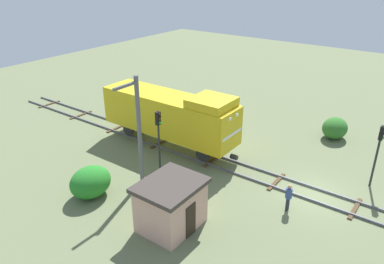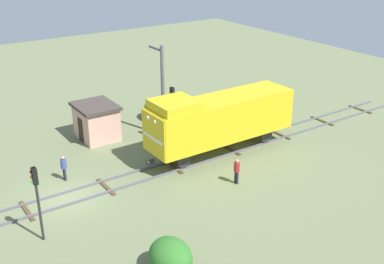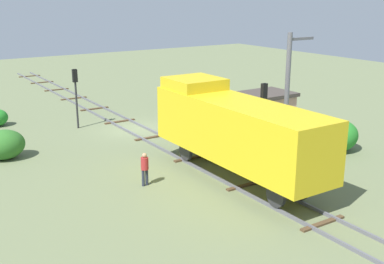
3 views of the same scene
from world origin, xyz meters
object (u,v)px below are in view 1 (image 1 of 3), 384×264
(locomotive, at_px, (171,114))
(worker_by_signal, at_px, (219,123))
(traffic_signal_mid, at_px, (159,131))
(traffic_signal_near, at_px, (379,145))
(catenary_mast, at_px, (138,128))
(worker_near_track, at_px, (289,196))
(relay_hut, at_px, (171,205))

(locomotive, height_order, worker_by_signal, locomotive)
(locomotive, distance_m, traffic_signal_mid, 3.84)
(locomotive, xyz_separation_m, worker_by_signal, (4.20, -1.74, -1.78))
(traffic_signal_near, height_order, catenary_mast, catenary_mast)
(traffic_signal_near, relative_size, catenary_mast, 0.59)
(locomotive, distance_m, catenary_mast, 5.41)
(locomotive, relative_size, traffic_signal_mid, 2.63)
(traffic_signal_mid, distance_m, worker_by_signal, 7.87)
(worker_by_signal, bearing_deg, worker_near_track, -43.48)
(worker_by_signal, bearing_deg, traffic_signal_near, -11.56)
(locomotive, height_order, worker_near_track, locomotive)
(traffic_signal_near, bearing_deg, worker_near_track, 149.54)
(traffic_signal_mid, relative_size, relay_hut, 1.26)
(locomotive, bearing_deg, traffic_signal_near, -77.05)
(locomotive, relative_size, relay_hut, 3.31)
(worker_near_track, relative_size, worker_by_signal, 1.00)
(traffic_signal_near, xyz_separation_m, relay_hut, (-10.70, 7.83, -1.54))
(traffic_signal_near, bearing_deg, relay_hut, 143.80)
(locomotive, xyz_separation_m, catenary_mast, (-5.07, -1.58, 1.05))
(traffic_signal_mid, relative_size, worker_near_track, 2.59)
(traffic_signal_mid, distance_m, relay_hut, 6.19)
(locomotive, bearing_deg, relay_hut, -140.95)
(traffic_signal_mid, height_order, catenary_mast, catenary_mast)
(traffic_signal_near, relative_size, relay_hut, 1.20)
(worker_near_track, height_order, worker_by_signal, same)
(traffic_signal_mid, height_order, worker_near_track, traffic_signal_mid)
(catenary_mast, bearing_deg, worker_by_signal, -1.02)
(worker_by_signal, height_order, catenary_mast, catenary_mast)
(relay_hut, bearing_deg, traffic_signal_mid, 46.57)
(catenary_mast, distance_m, relay_hut, 5.67)
(worker_by_signal, height_order, relay_hut, relay_hut)
(worker_near_track, distance_m, catenary_mast, 9.84)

